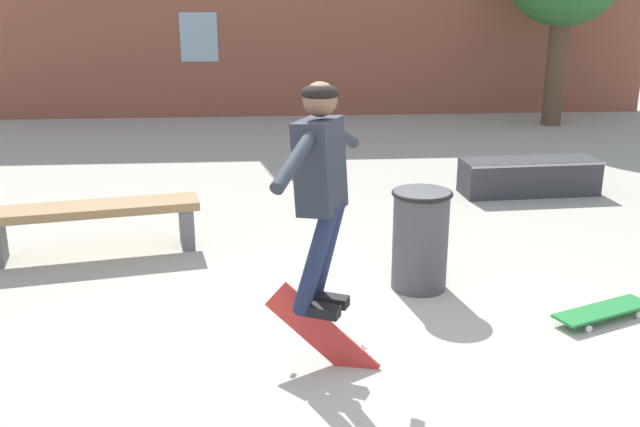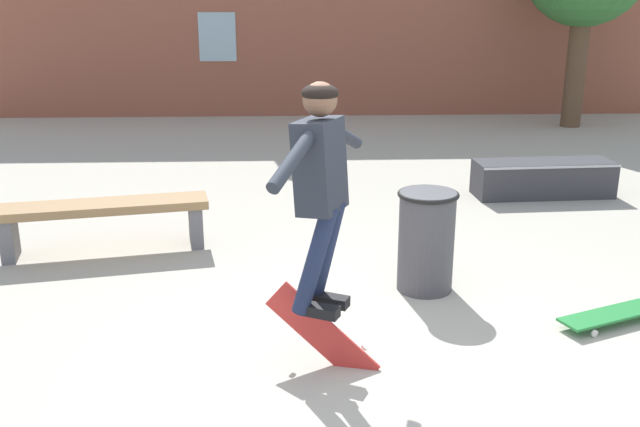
# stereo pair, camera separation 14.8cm
# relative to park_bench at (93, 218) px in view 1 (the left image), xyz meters

# --- Properties ---
(ground_plane) EXTENTS (40.00, 40.00, 0.00)m
(ground_plane) POSITION_rel_park_bench_xyz_m (2.29, -2.33, -0.36)
(ground_plane) COLOR #B2AD9E
(building_backdrop) EXTENTS (14.42, 0.52, 5.34)m
(building_backdrop) POSITION_rel_park_bench_xyz_m (2.27, 7.66, 1.77)
(building_backdrop) COLOR #93513D
(building_backdrop) RESTS_ON ground_plane
(park_bench) EXTENTS (1.97, 0.76, 0.48)m
(park_bench) POSITION_rel_park_bench_xyz_m (0.00, 0.00, 0.00)
(park_bench) COLOR #99754C
(park_bench) RESTS_ON ground_plane
(skate_ledge) EXTENTS (1.67, 0.61, 0.42)m
(skate_ledge) POSITION_rel_park_bench_xyz_m (4.78, 1.71, -0.15)
(skate_ledge) COLOR #38383D
(skate_ledge) RESTS_ON ground_plane
(trash_bin) EXTENTS (0.49, 0.49, 0.84)m
(trash_bin) POSITION_rel_park_bench_xyz_m (2.86, -1.00, 0.08)
(trash_bin) COLOR #47474C
(trash_bin) RESTS_ON ground_plane
(skater) EXTENTS (0.64, 1.21, 1.47)m
(skater) POSITION_rel_park_bench_xyz_m (1.94, -2.21, 0.92)
(skater) COLOR #282D38
(skateboard_flipping) EXTENTS (0.75, 0.26, 0.70)m
(skateboard_flipping) POSITION_rel_park_bench_xyz_m (1.96, -2.21, -0.15)
(skateboard_flipping) COLOR red
(skateboard_resting) EXTENTS (0.86, 0.52, 0.08)m
(skateboard_resting) POSITION_rel_park_bench_xyz_m (4.12, -1.71, -0.29)
(skateboard_resting) COLOR #237F38
(skateboard_resting) RESTS_ON ground_plane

